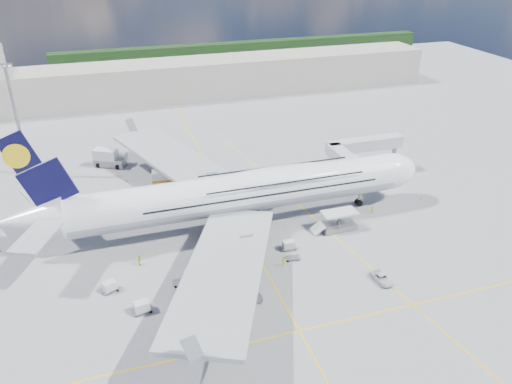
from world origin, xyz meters
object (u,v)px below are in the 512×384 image
object	(u,v)px
jet_bridge	(357,151)
baggage_tug	(192,274)
dolly_row_a	(110,286)
crew_tug	(284,263)
light_mast	(17,121)
airliner	(241,192)
crew_nose	(362,194)
crew_van	(348,216)
cone_wing_right_outer	(249,310)
cargo_loader	(338,223)
cone_wing_right_inner	(206,271)
dolly_row_c	(251,298)
crew_loader	(373,210)
service_van	(382,278)
cone_nose	(421,198)
cone_wing_left_inner	(179,208)
dolly_nose_near	(288,245)
cone_wing_left_outer	(126,181)
catering_truck_inner	(168,180)
cone_tail	(0,251)
catering_truck_outer	(110,158)
dolly_row_b	(183,282)
dolly_back	(142,307)
crew_wing	(139,260)
dolly_nose_far	(292,258)

from	to	relation	value
jet_bridge	baggage_tug	size ratio (longest dim) A/B	6.81
dolly_row_a	crew_tug	xyz separation A→B (m)	(27.81, -2.21, -0.07)
jet_bridge	light_mast	bearing A→B (deg)	160.98
airliner	crew_nose	xyz separation A→B (m)	(26.97, 2.62, -5.88)
crew_van	cone_wing_right_outer	xyz separation A→B (m)	(-25.80, -19.58, -0.52)
cargo_loader	cone_wing_right_inner	bearing A→B (deg)	-167.76
dolly_row_c	crew_loader	distance (m)	35.40
cargo_loader	light_mast	bearing A→B (deg)	143.46
crew_loader	crew_tug	world-z (taller)	crew_tug
service_van	cone_nose	bearing A→B (deg)	39.78
cargo_loader	crew_van	size ratio (longest dim) A/B	5.30
cargo_loader	service_van	world-z (taller)	cargo_loader
crew_van	cone_wing_left_inner	xyz separation A→B (m)	(-30.43, 13.88, -0.57)
dolly_row_a	dolly_nose_near	size ratio (longest dim) A/B	1.11
jet_bridge	cone_wing_right_inner	xyz separation A→B (m)	(-39.31, -23.75, -6.60)
jet_bridge	cone_wing_left_outer	bearing A→B (deg)	163.68
crew_loader	cone_wing_left_outer	distance (m)	53.88
airliner	service_van	distance (m)	29.37
light_mast	crew_loader	distance (m)	77.67
cargo_loader	catering_truck_inner	distance (m)	38.11
cone_tail	catering_truck_outer	bearing A→B (deg)	56.73
dolly_row_c	catering_truck_inner	xyz separation A→B (m)	(-6.20, 40.99, 1.64)
dolly_row_b	cone_wing_left_outer	world-z (taller)	cone_wing_left_outer
light_mast	baggage_tug	size ratio (longest dim) A/B	9.23
airliner	dolly_row_a	world-z (taller)	airliner
dolly_row_c	airliner	bearing A→B (deg)	99.71
airliner	light_mast	distance (m)	53.72
cone_nose	cone_wing_right_outer	world-z (taller)	cone_nose
cargo_loader	cone_wing_left_outer	size ratio (longest dim) A/B	17.15
dolly_row_a	service_van	distance (m)	42.67
airliner	jet_bridge	bearing A→B (deg)	20.31
dolly_row_a	catering_truck_inner	bearing A→B (deg)	42.25
airliner	crew_van	bearing A→B (deg)	-12.65
crew_loader	crew_tug	size ratio (longest dim) A/B	0.94
dolly_back	cone_nose	bearing A→B (deg)	7.88
airliner	crew_van	xyz separation A→B (m)	(19.97, -4.48, -6.06)
dolly_row_b	crew_van	xyz separation A→B (m)	(33.82, 10.16, 0.43)
airliner	cone_nose	distance (m)	38.83
crew_wing	cone_wing_left_outer	world-z (taller)	crew_wing
cargo_loader	catering_truck_inner	bearing A→B (deg)	136.24
catering_truck_inner	cone_wing_left_inner	distance (m)	10.02
jet_bridge	baggage_tug	distance (m)	48.80
light_mast	crew_tug	bearing A→B (deg)	-49.35
dolly_row_c	catering_truck_outer	size ratio (longest dim) A/B	0.46
airliner	dolly_nose_far	bearing A→B (deg)	-69.97
dolly_row_a	crew_nose	world-z (taller)	crew_nose
jet_bridge	crew_tug	world-z (taller)	jet_bridge
dolly_back	crew_van	bearing A→B (deg)	11.36
crew_loader	cone_wing_right_inner	bearing A→B (deg)	-138.36
jet_bridge	dolly_nose_far	world-z (taller)	jet_bridge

